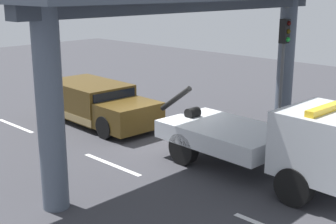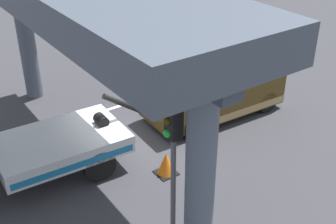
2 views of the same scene
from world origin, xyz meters
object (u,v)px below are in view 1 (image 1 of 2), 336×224
(towed_van_green, at_px, (97,104))
(traffic_light_near, at_px, (284,49))
(traffic_cone_orange, at_px, (204,123))
(tow_truck_white, at_px, (279,140))

(towed_van_green, relative_size, traffic_light_near, 1.27)
(traffic_cone_orange, bearing_deg, traffic_light_near, 57.93)
(towed_van_green, xyz_separation_m, traffic_cone_orange, (3.87, 2.07, -0.43))
(tow_truck_white, xyz_separation_m, towed_van_green, (-8.28, 0.04, -0.42))
(tow_truck_white, height_order, traffic_light_near, traffic_light_near)
(tow_truck_white, bearing_deg, traffic_light_near, 120.40)
(tow_truck_white, relative_size, traffic_light_near, 1.75)
(tow_truck_white, bearing_deg, towed_van_green, 179.74)
(towed_van_green, relative_size, traffic_cone_orange, 7.19)
(traffic_light_near, bearing_deg, traffic_cone_orange, -122.07)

